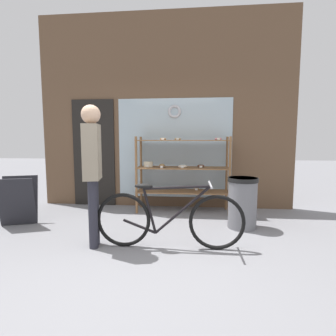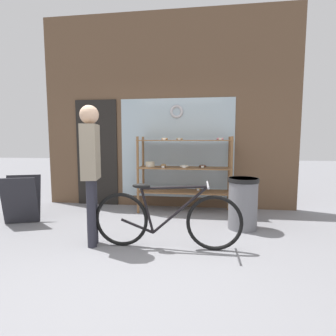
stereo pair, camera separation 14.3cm
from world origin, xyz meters
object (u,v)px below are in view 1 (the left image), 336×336
Objects in this scene: display_case at (181,167)px; pedestrian at (92,164)px; sandwich_board at (18,201)px; trash_bin at (242,201)px; bicycle at (169,219)px.

pedestrian reaches higher than display_case.
sandwich_board is 0.43× the size of pedestrian.
pedestrian is (1.47, -0.68, 0.65)m from sandwich_board.
pedestrian reaches higher than trash_bin.
pedestrian reaches higher than bicycle.
sandwich_board is (-2.39, 0.64, 0.02)m from bicycle.
trash_bin reaches higher than sandwich_board.
display_case is 2.20× the size of trash_bin.
trash_bin is at bearing -16.77° from sandwich_board.
bicycle is (-0.07, -1.67, -0.45)m from display_case.
pedestrian is at bearing -120.13° from display_case.
display_case is 2.71m from sandwich_board.
display_case is at bearing 139.19° from trash_bin.
display_case is at bearing 137.86° from pedestrian.
sandwich_board is at bearing -157.32° from display_case.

